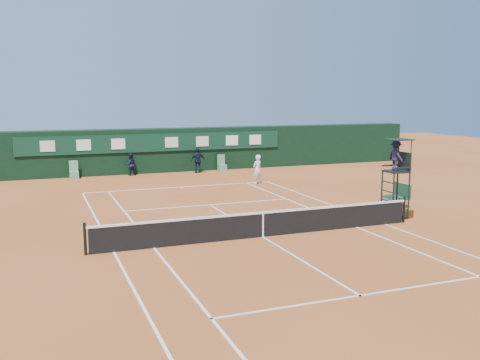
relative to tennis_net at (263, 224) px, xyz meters
name	(u,v)px	position (x,y,z in m)	size (l,w,h in m)	color
ground	(263,237)	(0.00, 0.00, -0.51)	(90.00, 90.00, 0.00)	#BA5E2B
court_lines	(263,237)	(0.00, 0.00, -0.50)	(11.05, 23.85, 0.01)	white
tennis_net	(263,224)	(0.00, 0.00, 0.00)	(12.90, 0.10, 1.10)	black
back_wall	(155,150)	(0.00, 18.74, 1.00)	(40.00, 1.65, 3.00)	black
linesman_chair_left	(74,174)	(-5.50, 17.48, -0.19)	(0.55, 0.50, 1.15)	#5A8966
linesman_chair_right	(222,166)	(4.50, 17.48, -0.19)	(0.55, 0.50, 1.15)	#5D8E6C
umpire_chair	(396,162)	(6.53, 0.81, 1.95)	(0.96, 0.95, 3.42)	black
player_bench	(400,194)	(8.34, 2.79, 0.09)	(0.55, 1.20, 1.10)	#1A412E
tennis_bag	(402,213)	(7.06, 0.93, -0.35)	(0.38, 0.87, 0.33)	black
cooler	(389,203)	(7.40, 2.30, -0.18)	(0.57, 0.57, 0.65)	silver
tennis_ball	(267,196)	(3.45, 7.38, -0.48)	(0.06, 0.06, 0.06)	yellow
player	(257,170)	(4.58, 11.29, 0.37)	(0.64, 0.42, 1.76)	white
ball_kid_left	(131,164)	(-1.88, 17.59, 0.23)	(0.72, 0.56, 1.48)	black
ball_kid_right	(198,161)	(2.63, 17.09, 0.35)	(1.01, 0.42, 1.72)	black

